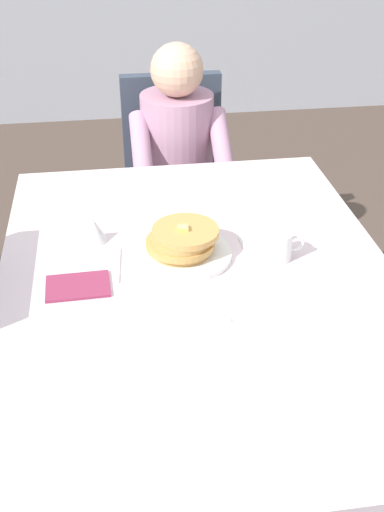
# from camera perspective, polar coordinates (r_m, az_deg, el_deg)

# --- Properties ---
(ground_plane) EXTENTS (14.00, 14.00, 0.00)m
(ground_plane) POSITION_cam_1_polar(r_m,az_deg,el_deg) (2.21, 0.52, -18.00)
(ground_plane) COLOR brown
(dining_table_main) EXTENTS (1.12, 1.52, 0.74)m
(dining_table_main) POSITION_cam_1_polar(r_m,az_deg,el_deg) (1.76, 0.63, -4.39)
(dining_table_main) COLOR silver
(dining_table_main) RESTS_ON ground
(chair_diner) EXTENTS (0.44, 0.45, 0.93)m
(chair_diner) POSITION_cam_1_polar(r_m,az_deg,el_deg) (2.83, -1.61, 7.99)
(chair_diner) COLOR #384251
(chair_diner) RESTS_ON ground
(diner_person) EXTENTS (0.40, 0.43, 1.12)m
(diner_person) POSITION_cam_1_polar(r_m,az_deg,el_deg) (2.63, -1.25, 9.33)
(diner_person) COLOR #B2849E
(diner_person) RESTS_ON ground
(plate_breakfast) EXTENTS (0.28, 0.28, 0.02)m
(plate_breakfast) POSITION_cam_1_polar(r_m,az_deg,el_deg) (1.79, -0.82, 0.17)
(plate_breakfast) COLOR white
(plate_breakfast) RESTS_ON dining_table_main
(breakfast_stack) EXTENTS (0.21, 0.20, 0.08)m
(breakfast_stack) POSITION_cam_1_polar(r_m,az_deg,el_deg) (1.77, -0.93, 1.47)
(breakfast_stack) COLOR tan
(breakfast_stack) RESTS_ON plate_breakfast
(cup_coffee) EXTENTS (0.11, 0.08, 0.08)m
(cup_coffee) POSITION_cam_1_polar(r_m,az_deg,el_deg) (1.78, 8.02, 0.95)
(cup_coffee) COLOR white
(cup_coffee) RESTS_ON dining_table_main
(syrup_pitcher) EXTENTS (0.08, 0.08, 0.07)m
(syrup_pitcher) POSITION_cam_1_polar(r_m,az_deg,el_deg) (1.87, -9.00, 2.37)
(syrup_pitcher) COLOR silver
(syrup_pitcher) RESTS_ON dining_table_main
(fork_left_of_plate) EXTENTS (0.03, 0.18, 0.00)m
(fork_left_of_plate) POSITION_cam_1_polar(r_m,az_deg,el_deg) (1.76, -6.86, -0.80)
(fork_left_of_plate) COLOR silver
(fork_left_of_plate) RESTS_ON dining_table_main
(knife_right_of_plate) EXTENTS (0.03, 0.20, 0.00)m
(knife_right_of_plate) POSITION_cam_1_polar(r_m,az_deg,el_deg) (1.80, 5.26, 0.14)
(knife_right_of_plate) COLOR silver
(knife_right_of_plate) RESTS_ON dining_table_main
(spoon_near_edge) EXTENTS (0.15, 0.01, 0.00)m
(spoon_near_edge) POSITION_cam_1_polar(r_m,az_deg,el_deg) (1.54, 0.85, -6.19)
(spoon_near_edge) COLOR silver
(spoon_near_edge) RESTS_ON dining_table_main
(napkin_folded) EXTENTS (0.17, 0.13, 0.01)m
(napkin_folded) POSITION_cam_1_polar(r_m,az_deg,el_deg) (1.69, -10.44, -2.72)
(napkin_folded) COLOR #8C2D4C
(napkin_folded) RESTS_ON dining_table_main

